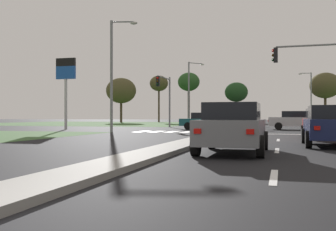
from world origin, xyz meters
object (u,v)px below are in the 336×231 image
Objects in this scene: treeline_fourth at (236,92)px; treeline_fifth at (325,86)px; car_teal_second at (206,121)px; traffic_signal_near_right at (320,70)px; traffic_signal_far_left at (165,92)px; fuel_price_totem at (66,77)px; car_grey_near at (233,127)px; car_silver_fifth at (296,120)px; car_navy_fourth at (332,125)px; street_lamp_third at (190,89)px; treeline_third at (189,82)px; street_lamp_fourth at (310,95)px; treeline_near at (121,91)px; treeline_second at (159,84)px; car_red_third at (323,123)px; pedestrian_at_median at (249,115)px; street_lamp_second at (114,69)px.

treeline_fifth is (14.58, 0.01, 0.85)m from treeline_fourth.
car_teal_second is 11.64m from traffic_signal_near_right.
traffic_signal_far_left is at bearing -119.87° from treeline_fifth.
treeline_fifth is (24.89, 39.57, 1.69)m from fuel_price_totem.
car_teal_second is at bearing -110.13° from treeline_fifth.
car_silver_fifth reaches higher than car_grey_near.
car_grey_near is 1.00× the size of car_navy_fourth.
treeline_third is at bearing 103.68° from street_lamp_third.
street_lamp_fourth is 0.92× the size of treeline_third.
treeline_near is 7.33m from treeline_second.
traffic_signal_far_left is 0.65× the size of street_lamp_fourth.
car_silver_fifth is 0.57× the size of street_lamp_fourth.
traffic_signal_far_left is at bearing -59.82° from treeline_near.
treeline_third is (-17.96, 41.15, 3.06)m from traffic_signal_near_right.
traffic_signal_far_left is (-13.34, 16.21, 2.82)m from car_red_third.
car_teal_second is 0.55× the size of street_lamp_fourth.
car_navy_fourth is 2.33× the size of pedestrian_at_median.
car_navy_fourth is at bearing -92.53° from traffic_signal_near_right.
treeline_near is 12.80m from treeline_third.
street_lamp_fourth is 20.22m from treeline_third.
car_silver_fifth is at bearing -47.44° from treeline_near.
pedestrian_at_median reaches higher than car_teal_second.
treeline_third is at bearing 108.80° from car_navy_fourth.
car_silver_fifth is 37.00m from treeline_third.
car_navy_fourth is 0.54× the size of street_lamp_fourth.
street_lamp_second is 47.35m from treeline_fifth.
traffic_signal_near_right is 3.17× the size of pedestrian_at_median.
street_lamp_second is 4.34× the size of pedestrian_at_median.
treeline_near reaches higher than car_red_third.
treeline_near is at bearing -173.68° from treeline_fourth.
fuel_price_totem reaches higher than car_grey_near.
fuel_price_totem reaches higher than pedestrian_at_median.
pedestrian_at_median reaches higher than car_red_third.
fuel_price_totem is (-19.77, 14.01, 3.72)m from car_navy_fourth.
traffic_signal_near_right reaches higher than traffic_signal_far_left.
treeline_fifth is (29.25, -1.47, -1.09)m from treeline_second.
treeline_second reaches higher than street_lamp_fourth.
car_red_third is at bearing 87.71° from car_navy_fourth.
treeline_third is 8.51m from treeline_fourth.
treeline_second reaches higher than car_silver_fifth.
car_red_third is 48.52m from treeline_fifth.
car_red_third is at bearing -92.83° from traffic_signal_near_right.
street_lamp_third is (-13.79, 29.63, 3.96)m from car_red_third.
treeline_fourth reaches higher than fuel_price_totem.
traffic_signal_near_right is 0.73× the size of street_lamp_second.
treeline_second is at bearing 118.76° from traffic_signal_near_right.
car_silver_fifth is at bearing 14.83° from fuel_price_totem.
car_teal_second is at bearing -41.91° from traffic_signal_far_left.
treeline_third is (-4.39, 29.60, 3.50)m from traffic_signal_far_left.
street_lamp_third is (-0.01, 25.13, 0.20)m from street_lamp_second.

